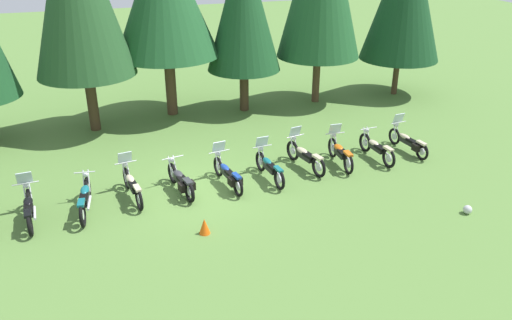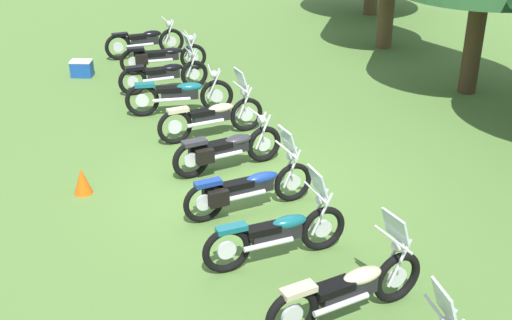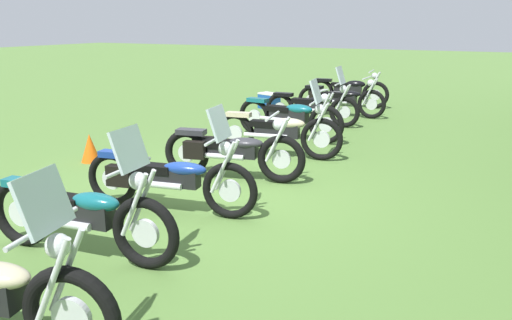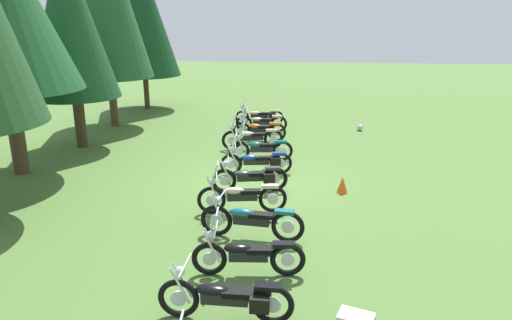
# 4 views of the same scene
# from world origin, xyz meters

# --- Properties ---
(ground_plane) EXTENTS (80.00, 80.00, 0.00)m
(ground_plane) POSITION_xyz_m (0.00, 0.00, 0.00)
(ground_plane) COLOR #547A38
(motorcycle_1) EXTENTS (0.78, 2.29, 1.01)m
(motorcycle_1) POSITION_xyz_m (-6.79, -0.41, 0.44)
(motorcycle_1) COLOR black
(motorcycle_1) RESTS_ON ground_plane
(motorcycle_2) EXTENTS (0.75, 2.23, 1.36)m
(motorcycle_2) POSITION_xyz_m (-5.33, -0.53, 0.46)
(motorcycle_2) COLOR black
(motorcycle_2) RESTS_ON ground_plane
(motorcycle_3) EXTENTS (0.64, 2.41, 1.03)m
(motorcycle_3) POSITION_xyz_m (-3.75, -0.41, 0.47)
(motorcycle_3) COLOR black
(motorcycle_3) RESTS_ON ground_plane
(motorcycle_4) EXTENTS (0.71, 2.30, 1.38)m
(motorcycle_4) POSITION_xyz_m (-2.32, 0.03, 0.47)
(motorcycle_4) COLOR black
(motorcycle_4) RESTS_ON ground_plane
(motorcycle_5) EXTENTS (0.88, 2.18, 1.01)m
(motorcycle_5) POSITION_xyz_m (-0.76, -0.05, 0.44)
(motorcycle_5) COLOR black
(motorcycle_5) RESTS_ON ground_plane
(motorcycle_6) EXTENTS (0.83, 2.29, 1.36)m
(motorcycle_6) POSITION_xyz_m (0.81, -0.05, 0.46)
(motorcycle_6) COLOR black
(motorcycle_6) RESTS_ON ground_plane
(motorcycle_7) EXTENTS (0.72, 2.24, 1.37)m
(motorcycle_7) POSITION_xyz_m (2.28, 0.02, 0.46)
(motorcycle_7) COLOR black
(motorcycle_7) RESTS_ON ground_plane
(motorcycle_8) EXTENTS (0.83, 2.33, 1.38)m
(motorcycle_8) POSITION_xyz_m (3.78, 0.50, 0.47)
(motorcycle_8) COLOR black
(motorcycle_8) RESTS_ON ground_plane
(motorcycle_9) EXTENTS (0.74, 2.21, 1.39)m
(motorcycle_9) POSITION_xyz_m (5.11, 0.38, 0.48)
(motorcycle_9) COLOR black
(motorcycle_9) RESTS_ON ground_plane
(motorcycle_10) EXTENTS (0.71, 2.27, 1.02)m
(motorcycle_10) POSITION_xyz_m (6.61, 0.43, 0.44)
(motorcycle_10) COLOR black
(motorcycle_10) RESTS_ON ground_plane
(motorcycle_11) EXTENTS (0.73, 2.27, 1.34)m
(motorcycle_11) POSITION_xyz_m (8.09, 0.64, 0.44)
(motorcycle_11) COLOR black
(motorcycle_11) RESTS_ON ground_plane
(pine_tree_4) EXTENTS (3.30, 3.30, 7.69)m
(pine_tree_4) POSITION_xyz_m (3.40, 7.13, 4.80)
(pine_tree_4) COLOR #42301E
(pine_tree_4) RESTS_ON ground_plane
(pine_tree_6) EXTENTS (3.85, 3.85, 8.19)m
(pine_tree_6) POSITION_xyz_m (11.41, 7.27, 5.00)
(pine_tree_6) COLOR #4C3823
(pine_tree_6) RESTS_ON ground_plane
(traffic_cone) EXTENTS (0.32, 0.32, 0.48)m
(traffic_cone) POSITION_xyz_m (-0.54, -2.66, 0.24)
(traffic_cone) COLOR #EA590F
(traffic_cone) RESTS_ON ground_plane
(dropped_helmet) EXTENTS (0.27, 0.27, 0.27)m
(dropped_helmet) POSITION_xyz_m (7.34, -3.91, 0.14)
(dropped_helmet) COLOR silver
(dropped_helmet) RESTS_ON ground_plane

